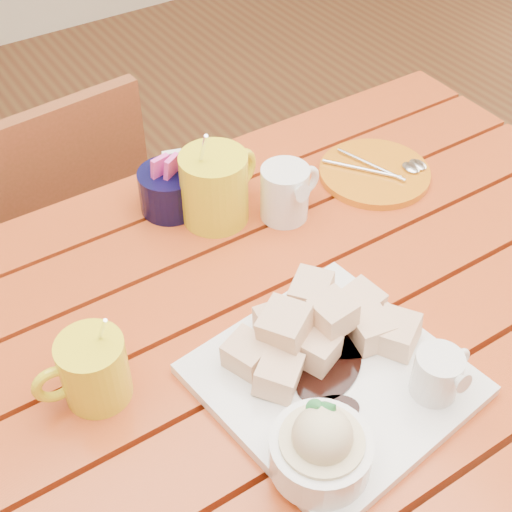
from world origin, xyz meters
TOP-DOWN VIEW (x-y plane):
  - table at (0.00, 0.00)m, footprint 1.20×0.79m
  - dessert_plate at (-0.03, -0.13)m, footprint 0.31×0.31m
  - coffee_mug_left at (-0.26, 0.03)m, footprint 0.11×0.08m
  - coffee_mug_right at (0.03, 0.23)m, footprint 0.14×0.10m
  - cream_pitcher at (0.12, 0.18)m, footprint 0.10×0.09m
  - sugar_caddy at (-0.02, 0.29)m, footprint 0.09×0.09m
  - orange_saucer at (0.30, 0.18)m, footprint 0.18×0.18m
  - chair_far at (-0.15, 0.63)m, footprint 0.43×0.43m

SIDE VIEW (x-z plane):
  - chair_far at x=-0.15m, z-range 0.05..0.88m
  - table at x=0.00m, z-range 0.27..1.02m
  - orange_saucer at x=0.30m, z-range 0.75..0.77m
  - dessert_plate at x=-0.03m, z-range 0.73..0.84m
  - sugar_caddy at x=-0.02m, z-range 0.74..0.84m
  - cream_pitcher at x=0.12m, z-range 0.75..0.84m
  - coffee_mug_left at x=-0.26m, z-range 0.73..0.86m
  - coffee_mug_right at x=0.03m, z-range 0.72..0.89m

